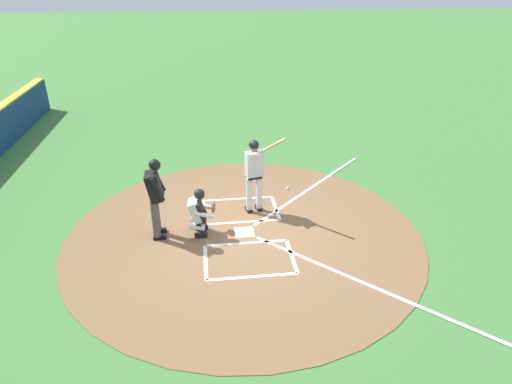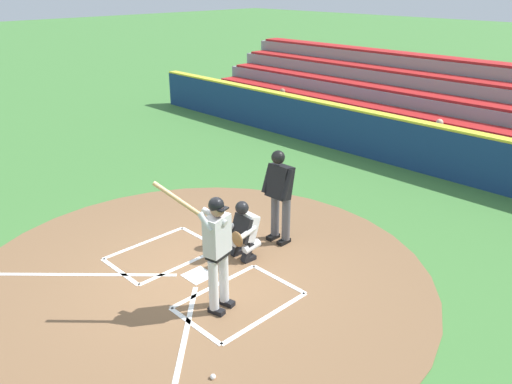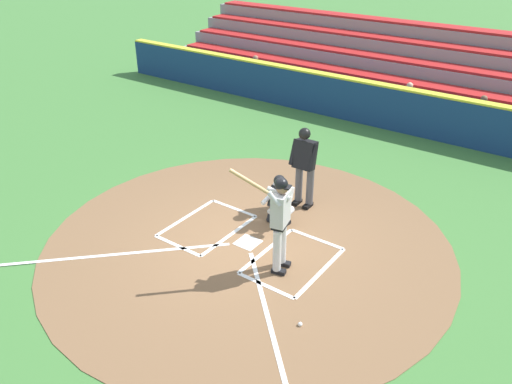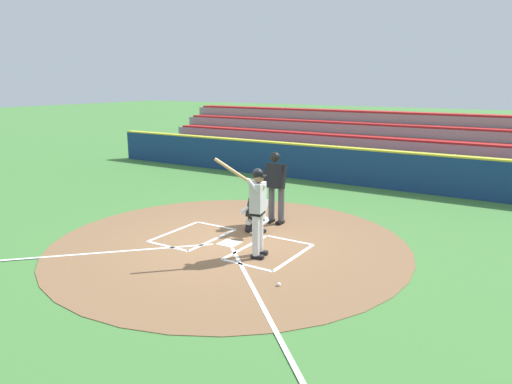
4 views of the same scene
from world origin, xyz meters
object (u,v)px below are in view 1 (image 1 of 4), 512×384
Objects in this scene: catcher at (200,211)px; plate_umpire at (155,193)px; baseball at (288,188)px; batter at (255,171)px.

catcher is 0.61× the size of plate_umpire.
plate_umpire is (-0.01, -0.93, 0.49)m from catcher.
catcher reaches higher than baseball.
catcher is (0.86, -1.34, -0.51)m from batter.
batter is 2.42m from plate_umpire.
baseball is at bearing 120.64° from plate_umpire.
baseball is at bearing 129.54° from catcher.
baseball is at bearing 136.68° from batter.
catcher is at bearing 89.68° from plate_umpire.
plate_umpire is 3.98m from baseball.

